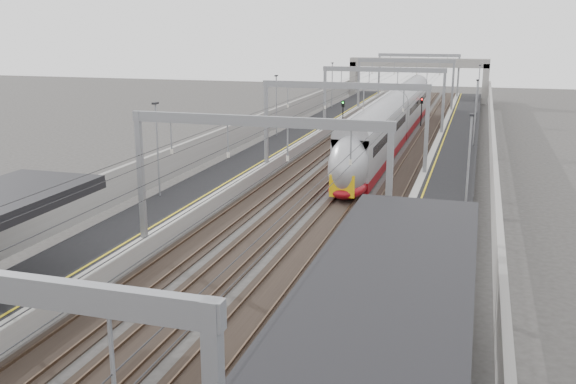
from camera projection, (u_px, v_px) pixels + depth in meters
The scene contains 11 objects.
platform_left at pixel (259, 160), 55.35m from camera, with size 4.00×120.00×1.00m, color black.
platform_right at pixel (449, 172), 50.89m from camera, with size 4.00×120.00×1.00m, color black.
tracks at pixel (350, 171), 53.23m from camera, with size 11.40×140.00×0.20m.
overhead_line at pixel (366, 90), 57.86m from camera, with size 13.00×140.00×6.60m.
overbridge at pixel (418, 68), 102.95m from camera, with size 22.00×2.20×6.90m.
wall_left at pixel (224, 146), 55.96m from camera, with size 0.30×120.00×3.20m, color gray.
wall_right at pixel (492, 161), 49.73m from camera, with size 0.30×120.00×3.20m, color gray.
train at pixel (390, 125), 64.17m from camera, with size 2.74×49.87×4.33m.
signal_green at pixel (343, 110), 74.07m from camera, with size 0.32×0.32×3.48m.
signal_red_near at pixel (422, 106), 77.43m from camera, with size 0.32×0.32×3.48m.
signal_red_far at pixel (443, 102), 81.30m from camera, with size 0.32×0.32×3.48m.
Camera 1 is at (10.00, -6.28, 11.59)m, focal length 40.00 mm.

